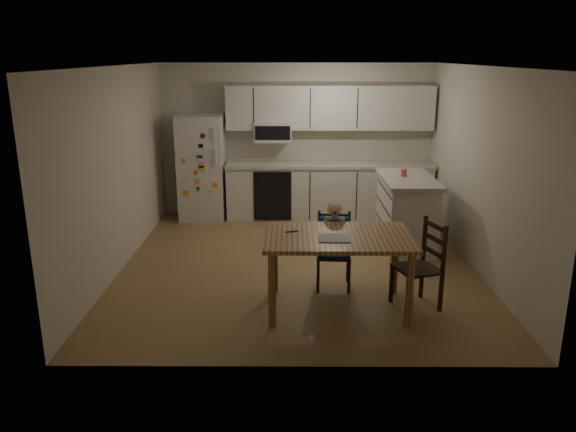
% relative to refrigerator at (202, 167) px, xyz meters
% --- Properties ---
extents(room, '(4.52, 5.01, 2.51)m').
position_rel_refrigerator_xyz_m(room, '(1.55, -1.67, 0.40)').
color(room, olive).
rests_on(room, ground).
extents(refrigerator, '(0.72, 0.70, 1.70)m').
position_rel_refrigerator_xyz_m(refrigerator, '(0.00, 0.00, 0.00)').
color(refrigerator, silver).
rests_on(refrigerator, ground).
extents(kitchen_run, '(3.37, 0.62, 2.15)m').
position_rel_refrigerator_xyz_m(kitchen_run, '(2.05, 0.09, 0.03)').
color(kitchen_run, silver).
rests_on(kitchen_run, ground).
extents(kitchen_island, '(0.71, 1.35, 1.00)m').
position_rel_refrigerator_xyz_m(kitchen_island, '(3.08, -1.42, -0.35)').
color(kitchen_island, silver).
rests_on(kitchen_island, ground).
extents(red_cup, '(0.08, 0.08, 0.10)m').
position_rel_refrigerator_xyz_m(red_cup, '(3.03, -1.35, 0.20)').
color(red_cup, '#D7422E').
rests_on(red_cup, kitchen_island).
extents(dining_table, '(1.54, 0.99, 0.83)m').
position_rel_refrigerator_xyz_m(dining_table, '(1.95, -3.47, -0.14)').
color(dining_table, brown).
rests_on(dining_table, ground).
extents(napkin, '(0.32, 0.28, 0.01)m').
position_rel_refrigerator_xyz_m(napkin, '(1.90, -3.58, -0.02)').
color(napkin, silver).
rests_on(napkin, dining_table).
extents(toddler_spoon, '(0.12, 0.06, 0.02)m').
position_rel_refrigerator_xyz_m(toddler_spoon, '(1.46, -3.36, -0.02)').
color(toddler_spoon, blue).
rests_on(toddler_spoon, dining_table).
extents(chair_booster, '(0.41, 0.41, 1.03)m').
position_rel_refrigerator_xyz_m(chair_booster, '(1.95, -2.85, -0.23)').
color(chair_booster, black).
rests_on(chair_booster, ground).
extents(chair_side, '(0.53, 0.53, 0.95)m').
position_rel_refrigerator_xyz_m(chair_side, '(2.89, -3.39, -0.31)').
color(chair_side, black).
rests_on(chair_side, ground).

